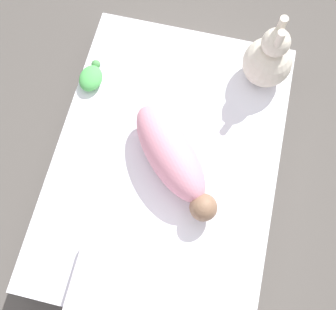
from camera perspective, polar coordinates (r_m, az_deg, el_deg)
name	(u,v)px	position (r m, az deg, el deg)	size (l,w,h in m)	color
ground_plane	(166,173)	(1.80, -0.27, -2.68)	(12.00, 12.00, 0.00)	#514C47
bed_mattress	(166,167)	(1.70, -0.28, -1.70)	(1.26, 0.90, 0.21)	white
swaddled_baby	(173,156)	(1.51, 0.67, -0.12)	(0.45, 0.43, 0.18)	pink
pillow	(116,287)	(1.47, -7.49, -18.50)	(0.32, 0.30, 0.11)	white
bunny_plush	(268,60)	(1.70, 14.37, 13.28)	(0.20, 0.20, 0.34)	beige
turtle_plush	(91,77)	(1.75, -11.09, 11.01)	(0.16, 0.10, 0.06)	#51B756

